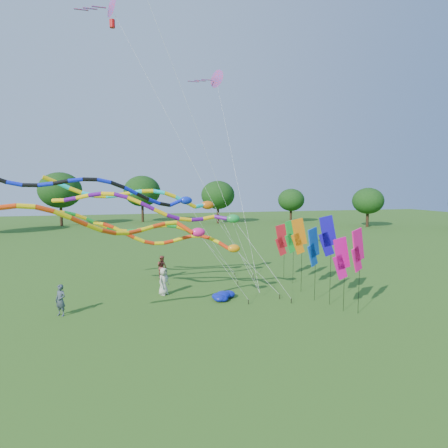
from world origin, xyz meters
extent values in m
plane|color=#275416|center=(0.00, 0.00, 0.00)|extent=(160.00, 160.00, 0.00)
cylinder|color=#382314|center=(36.98, 40.88, 1.72)|extent=(0.50, 0.50, 3.44)
ellipsoid|color=#143D10|center=(36.98, 40.88, 6.20)|extent=(7.26, 7.26, 6.17)
cylinder|color=#382314|center=(24.08, 46.99, 1.75)|extent=(0.50, 0.50, 3.51)
ellipsoid|color=#143D10|center=(24.08, 46.99, 6.33)|extent=(7.40, 7.40, 6.29)
cylinder|color=#382314|center=(12.30, 57.21, 1.65)|extent=(0.50, 0.50, 3.30)
ellipsoid|color=#143D10|center=(12.30, 57.21, 5.96)|extent=(6.97, 6.97, 5.93)
cylinder|color=#382314|center=(-2.92, 58.34, 1.71)|extent=(0.50, 0.50, 3.42)
ellipsoid|color=#143D10|center=(-2.92, 58.34, 6.17)|extent=(7.21, 7.21, 6.13)
cylinder|color=#382314|center=(-16.17, 50.18, 1.41)|extent=(0.50, 0.50, 2.81)
ellipsoid|color=#143D10|center=(-16.17, 50.18, 5.08)|extent=(5.94, 5.94, 5.05)
cylinder|color=black|center=(3.62, 3.39, 0.15)|extent=(0.05, 0.05, 0.30)
cylinder|color=silver|center=(2.18, 3.72, 1.79)|extent=(0.02, 0.02, 4.23)
ellipsoid|color=orange|center=(0.74, 4.05, 3.31)|extent=(0.81, 0.52, 0.52)
cylinder|color=red|center=(0.14, 4.29, 3.48)|extent=(0.23, 0.23, 0.71)
cylinder|color=yellow|center=(-0.39, 4.60, 3.79)|extent=(0.23, 0.23, 0.67)
cylinder|color=red|center=(-0.93, 4.87, 3.98)|extent=(0.23, 0.23, 0.61)
cylinder|color=yellow|center=(-1.48, 5.09, 4.04)|extent=(0.23, 0.23, 0.59)
cylinder|color=red|center=(-2.05, 5.25, 3.96)|extent=(0.23, 0.23, 0.60)
cylinder|color=yellow|center=(-2.63, 5.34, 3.81)|extent=(0.23, 0.23, 0.61)
cylinder|color=red|center=(-3.22, 5.37, 3.67)|extent=(0.23, 0.23, 0.61)
cylinder|color=yellow|center=(-3.83, 5.34, 3.62)|extent=(0.23, 0.23, 0.61)
cylinder|color=red|center=(-4.44, 5.29, 3.70)|extent=(0.23, 0.23, 0.64)
cylinder|color=yellow|center=(-5.06, 5.24, 3.91)|extent=(0.23, 0.23, 0.68)
cylinder|color=red|center=(-5.67, 5.20, 4.22)|extent=(0.23, 0.23, 0.70)
cylinder|color=yellow|center=(-6.27, 5.20, 4.56)|extent=(0.23, 0.23, 0.68)
cylinder|color=red|center=(-6.86, 5.26, 4.83)|extent=(0.23, 0.23, 0.63)
cylinder|color=yellow|center=(-7.43, 5.38, 4.98)|extent=(0.23, 0.23, 0.59)
cylinder|color=black|center=(1.34, 2.84, 0.15)|extent=(0.05, 0.05, 0.30)
cylinder|color=silver|center=(-0.31, 2.33, 2.48)|extent=(0.02, 0.02, 5.59)
ellipsoid|color=#FC1C82|center=(-1.95, 1.83, 4.69)|extent=(0.79, 0.51, 0.51)
cylinder|color=#F03C0C|center=(-2.70, 1.88, 4.96)|extent=(0.23, 0.23, 1.03)
cylinder|color=yellow|center=(-3.45, 1.93, 5.22)|extent=(0.23, 0.23, 0.70)
cylinder|color=#F03C0C|center=(-4.12, 1.72, 5.15)|extent=(0.23, 0.23, 0.71)
cylinder|color=yellow|center=(-4.76, 1.44, 5.01)|extent=(0.23, 0.23, 0.72)
cylinder|color=#F03C0C|center=(-5.40, 1.11, 4.91)|extent=(0.23, 0.23, 0.72)
cylinder|color=yellow|center=(-6.01, 0.74, 4.90)|extent=(0.23, 0.23, 0.73)
cylinder|color=#F03C0C|center=(-6.63, 0.35, 5.04)|extent=(0.23, 0.23, 0.76)
cylinder|color=yellow|center=(-7.24, -0.03, 5.30)|extent=(0.23, 0.23, 0.79)
cylinder|color=#F03C0C|center=(-7.87, -0.39, 5.64)|extent=(0.23, 0.23, 0.80)
cylinder|color=yellow|center=(-8.51, -0.69, 5.99)|extent=(0.23, 0.23, 0.78)
cylinder|color=#F03C0C|center=(-9.16, -0.94, 6.26)|extent=(0.23, 0.23, 0.73)
cylinder|color=yellow|center=(-9.84, -1.12, 6.39)|extent=(0.23, 0.23, 0.71)
cylinder|color=#F03C0C|center=(-10.54, -1.23, 6.39)|extent=(0.23, 0.23, 0.71)
cylinder|color=black|center=(3.97, 2.37, 0.15)|extent=(0.05, 0.05, 0.30)
cylinder|color=silver|center=(2.15, 2.60, 2.79)|extent=(0.02, 0.02, 6.22)
ellipsoid|color=green|center=(0.34, 2.83, 5.31)|extent=(0.80, 0.51, 0.51)
cylinder|color=#5D0C88|center=(-0.33, 3.15, 5.36)|extent=(0.23, 0.23, 0.85)
cylinder|color=yellow|center=(-1.01, 3.39, 5.35)|extent=(0.23, 0.23, 0.73)
cylinder|color=#5D0C88|center=(-1.73, 3.33, 5.27)|extent=(0.23, 0.23, 0.73)
cylinder|color=yellow|center=(-2.46, 3.23, 5.29)|extent=(0.23, 0.23, 0.74)
cylinder|color=#5D0C88|center=(-3.18, 3.13, 5.46)|extent=(0.23, 0.23, 0.77)
cylinder|color=yellow|center=(-3.91, 3.04, 5.76)|extent=(0.23, 0.23, 0.80)
cylinder|color=#5D0C88|center=(-4.63, 3.00, 6.11)|extent=(0.23, 0.23, 0.80)
cylinder|color=yellow|center=(-5.34, 3.02, 6.45)|extent=(0.23, 0.23, 0.77)
cylinder|color=#5D0C88|center=(-6.04, 3.10, 6.70)|extent=(0.23, 0.23, 0.73)
cylinder|color=yellow|center=(-6.73, 3.25, 6.80)|extent=(0.23, 0.23, 0.71)
cylinder|color=#5D0C88|center=(-7.42, 3.46, 6.77)|extent=(0.23, 0.23, 0.73)
cylinder|color=yellow|center=(-8.10, 3.71, 6.65)|extent=(0.23, 0.23, 0.75)
cylinder|color=#5D0C88|center=(-8.78, 3.99, 6.51)|extent=(0.23, 0.23, 0.75)
cylinder|color=yellow|center=(-9.46, 4.26, 6.43)|extent=(0.23, 0.23, 0.73)
cylinder|color=black|center=(1.96, 7.27, 0.15)|extent=(0.05, 0.05, 0.30)
cylinder|color=silver|center=(0.02, 6.81, 3.28)|extent=(0.02, 0.02, 7.21)
ellipsoid|color=#0D25BC|center=(-1.93, 6.35, 6.28)|extent=(0.82, 0.53, 0.53)
cylinder|color=#0D1EDE|center=(-2.65, 6.21, 6.13)|extent=(0.24, 0.24, 0.83)
cylinder|color=black|center=(-3.38, 5.96, 6.05)|extent=(0.24, 0.24, 0.80)
cylinder|color=#0D1EDE|center=(-4.08, 5.60, 6.26)|extent=(0.24, 0.24, 0.84)
cylinder|color=black|center=(-4.79, 5.27, 6.59)|extent=(0.24, 0.24, 0.86)
cylinder|color=#0D1EDE|center=(-5.51, 5.00, 6.96)|extent=(0.24, 0.24, 0.86)
cylinder|color=black|center=(-6.25, 4.78, 7.30)|extent=(0.24, 0.24, 0.82)
cylinder|color=#0D1EDE|center=(-7.00, 4.63, 7.53)|extent=(0.24, 0.24, 0.79)
cylinder|color=black|center=(-7.77, 4.54, 7.61)|extent=(0.24, 0.24, 0.78)
cylinder|color=#0D1EDE|center=(-8.55, 4.51, 7.57)|extent=(0.24, 0.24, 0.79)
cylinder|color=black|center=(-9.34, 4.51, 7.45)|extent=(0.24, 0.24, 0.80)
cylinder|color=#0D1EDE|center=(-10.13, 4.52, 7.33)|extent=(0.24, 0.24, 0.80)
cylinder|color=black|center=(-10.92, 4.52, 7.28)|extent=(0.24, 0.24, 0.79)
cylinder|color=#0D1EDE|center=(-11.70, 4.49, 7.37)|extent=(0.24, 0.24, 0.79)
cylinder|color=black|center=(3.77, 9.02, 0.15)|extent=(0.05, 0.05, 0.30)
cylinder|color=silver|center=(1.87, 8.72, 3.06)|extent=(0.02, 0.02, 6.76)
ellipsoid|color=#D65D0C|center=(-0.03, 8.41, 5.84)|extent=(0.97, 0.62, 0.62)
cylinder|color=#0DE7E9|center=(-0.71, 8.10, 5.80)|extent=(0.28, 0.28, 0.85)
cylinder|color=yellow|center=(-1.41, 7.73, 5.94)|extent=(0.28, 0.28, 0.85)
cylinder|color=#0DE7E9|center=(-2.13, 7.53, 6.31)|extent=(0.28, 0.28, 0.83)
cylinder|color=yellow|center=(-2.87, 7.41, 6.63)|extent=(0.28, 0.28, 0.80)
cylinder|color=#0DE7E9|center=(-3.62, 7.35, 6.83)|extent=(0.28, 0.28, 0.77)
cylinder|color=yellow|center=(-4.38, 7.35, 6.89)|extent=(0.28, 0.28, 0.76)
cylinder|color=#0DE7E9|center=(-5.14, 7.39, 6.82)|extent=(0.28, 0.28, 0.78)
cylinder|color=yellow|center=(-5.91, 7.46, 6.69)|extent=(0.28, 0.28, 0.79)
cylinder|color=#0DE7E9|center=(-6.68, 7.53, 6.58)|extent=(0.28, 0.28, 0.77)
cylinder|color=yellow|center=(-7.45, 7.57, 6.57)|extent=(0.28, 0.28, 0.76)
cylinder|color=#0DE7E9|center=(-8.21, 7.57, 6.69)|extent=(0.28, 0.28, 0.78)
cylinder|color=yellow|center=(-8.95, 7.51, 6.94)|extent=(0.28, 0.28, 0.81)
cylinder|color=#0DE7E9|center=(-9.69, 7.38, 7.28)|extent=(0.28, 0.28, 0.83)
cylinder|color=yellow|center=(-10.42, 7.18, 7.63)|extent=(0.28, 0.28, 0.83)
cylinder|color=black|center=(2.49, 9.87, 0.15)|extent=(0.05, 0.05, 0.30)
cylinder|color=silver|center=(0.97, 9.76, 1.92)|extent=(0.02, 0.02, 4.48)
ellipsoid|color=#7F0B6A|center=(-0.55, 9.65, 3.56)|extent=(0.85, 0.55, 0.55)
cylinder|color=#139225|center=(-1.23, 9.33, 3.78)|extent=(0.25, 0.25, 0.99)
cylinder|color=#F4B10C|center=(-1.91, 9.04, 4.12)|extent=(0.25, 0.25, 0.74)
cylinder|color=#139225|center=(-2.61, 9.09, 4.28)|extent=(0.25, 0.25, 0.71)
cylinder|color=#F4B10C|center=(-3.31, 9.18, 4.30)|extent=(0.25, 0.25, 0.72)
cylinder|color=#139225|center=(-4.02, 9.32, 4.21)|extent=(0.25, 0.25, 0.74)
cylinder|color=#F4B10C|center=(-4.73, 9.46, 4.07)|extent=(0.25, 0.25, 0.74)
cylinder|color=#139225|center=(-5.44, 9.59, 3.98)|extent=(0.25, 0.25, 0.72)
cylinder|color=#F4B10C|center=(-6.14, 9.68, 3.99)|extent=(0.25, 0.25, 0.71)
cylinder|color=#139225|center=(-6.84, 9.72, 4.14)|extent=(0.25, 0.25, 0.73)
cylinder|color=#F4B10C|center=(-7.54, 9.70, 4.41)|extent=(0.25, 0.25, 0.77)
cylinder|color=#139225|center=(-8.23, 9.60, 4.76)|extent=(0.25, 0.25, 0.79)
cylinder|color=#F4B10C|center=(-8.92, 9.45, 5.09)|extent=(0.25, 0.25, 0.77)
cylinder|color=#139225|center=(-9.60, 9.24, 5.34)|extent=(0.25, 0.25, 0.74)
cylinder|color=#F4B10C|center=(-10.29, 9.00, 5.45)|extent=(0.25, 0.25, 0.72)
cylinder|color=black|center=(2.50, 4.00, 0.15)|extent=(0.04, 0.04, 0.30)
cylinder|color=silver|center=(-1.99, 6.17, 9.62)|extent=(0.01, 0.01, 21.14)
cone|color=purple|center=(-6.48, 8.34, 18.94)|extent=(1.73, 1.80, 1.57)
cube|color=purple|center=(-7.18, 8.34, 18.79)|extent=(0.90, 0.12, 0.04)
cube|color=purple|center=(-7.73, 8.34, 18.67)|extent=(0.90, 0.12, 0.04)
cube|color=purple|center=(-8.28, 8.34, 18.55)|extent=(0.90, 0.12, 0.04)
cylinder|color=red|center=(-6.38, 8.34, 17.84)|extent=(0.36, 0.36, 0.50)
cylinder|color=black|center=(2.50, 4.00, 0.15)|extent=(0.04, 0.04, 0.30)
cylinder|color=silver|center=(-2.26, 3.02, 11.74)|extent=(0.01, 0.01, 24.86)
cylinder|color=black|center=(2.50, 4.00, 0.15)|extent=(0.04, 0.04, 0.30)
cylinder|color=silver|center=(1.86, 7.48, 7.95)|extent=(0.01, 0.01, 16.86)
cone|color=purple|center=(1.22, 10.96, 15.60)|extent=(1.83, 1.88, 1.59)
cube|color=purple|center=(0.52, 10.96, 15.45)|extent=(0.90, 0.12, 0.04)
cube|color=purple|center=(-0.03, 10.96, 15.33)|extent=(0.90, 0.12, 0.04)
cube|color=purple|center=(-0.58, 10.96, 15.21)|extent=(0.90, 0.12, 0.04)
cylinder|color=black|center=(6.12, 6.79, 2.22)|extent=(0.02, 0.02, 4.43)
cube|color=green|center=(5.90, 6.73, 3.83)|extent=(1.14, 0.35, 1.93)
cube|color=green|center=(5.82, 6.71, 3.03)|extent=(1.00, 0.31, 1.51)
cylinder|color=black|center=(6.15, 1.57, 2.57)|extent=(0.02, 0.02, 5.14)
cube|color=#170CB1|center=(5.93, 1.61, 4.54)|extent=(1.15, 0.27, 1.93)
cube|color=#170CB1|center=(5.85, 1.62, 3.74)|extent=(1.00, 0.25, 1.51)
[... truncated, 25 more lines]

